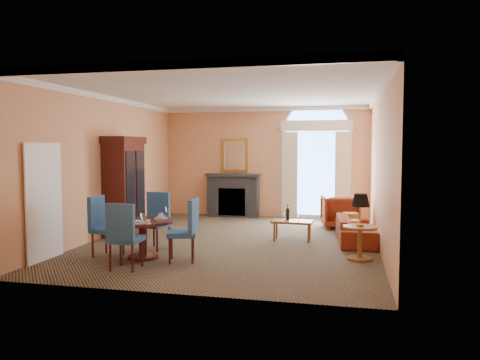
% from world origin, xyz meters
% --- Properties ---
extents(ground, '(7.50, 7.50, 0.00)m').
position_xyz_m(ground, '(0.00, 0.00, 0.00)').
color(ground, '#13173D').
rests_on(ground, ground).
extents(room_envelope, '(6.04, 7.52, 3.45)m').
position_xyz_m(room_envelope, '(-0.03, 0.67, 2.51)').
color(room_envelope, '#EFA672').
rests_on(room_envelope, ground).
extents(armoire, '(0.66, 1.16, 2.28)m').
position_xyz_m(armoire, '(-2.72, 0.22, 1.10)').
color(armoire, '#37110C').
rests_on(armoire, ground).
extents(dining_table, '(1.13, 1.13, 0.91)m').
position_xyz_m(dining_table, '(-1.28, -1.90, 0.52)').
color(dining_table, '#37110C').
rests_on(dining_table, ground).
extents(dining_chair_north, '(0.62, 0.62, 1.13)m').
position_xyz_m(dining_chair_north, '(-1.37, -1.02, 0.64)').
color(dining_chair_north, '#24528F').
rests_on(dining_chair_north, ground).
extents(dining_chair_south, '(0.52, 0.54, 1.13)m').
position_xyz_m(dining_chair_south, '(-1.23, -2.76, 0.64)').
color(dining_chair_south, '#24528F').
rests_on(dining_chair_south, ground).
extents(dining_chair_east, '(0.62, 0.62, 1.13)m').
position_xyz_m(dining_chair_east, '(-0.40, -1.97, 0.64)').
color(dining_chair_east, '#24528F').
rests_on(dining_chair_east, ground).
extents(dining_chair_west, '(0.57, 0.57, 1.13)m').
position_xyz_m(dining_chair_west, '(-2.09, -1.91, 0.64)').
color(dining_chair_west, '#24528F').
rests_on(dining_chair_west, ground).
extents(sofa, '(0.88, 1.93, 0.55)m').
position_xyz_m(sofa, '(2.55, 0.45, 0.28)').
color(sofa, maroon).
rests_on(sofa, ground).
extents(armchair, '(1.03, 1.05, 0.82)m').
position_xyz_m(armchair, '(2.19, 2.25, 0.41)').
color(armchair, maroon).
rests_on(armchair, ground).
extents(coffee_table, '(0.89, 0.53, 0.79)m').
position_xyz_m(coffee_table, '(1.20, 0.35, 0.42)').
color(coffee_table, brown).
rests_on(coffee_table, ground).
extents(side_table, '(0.62, 0.62, 1.18)m').
position_xyz_m(side_table, '(2.60, -1.12, 0.74)').
color(side_table, brown).
rests_on(side_table, ground).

